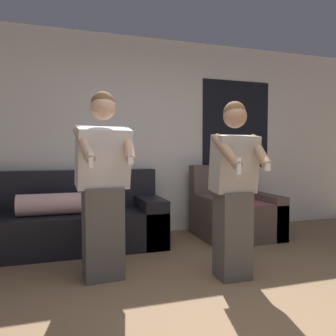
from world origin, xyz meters
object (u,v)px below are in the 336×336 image
Objects in this scene: person_left at (103,186)px; person_right at (234,189)px; armchair at (234,213)px; couch at (69,221)px.

person_left is 1.05× the size of person_right.
armchair is at bearing 28.26° from person_left.
person_right reaches higher than couch.
armchair is at bearing -3.01° from couch.
person_left reaches higher than armchair.
armchair is 0.63× the size of person_right.
person_left is at bearing 163.50° from person_right.
couch is 1.33× the size of person_left.
person_left reaches higher than person_right.
couch is 2.20× the size of armchair.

